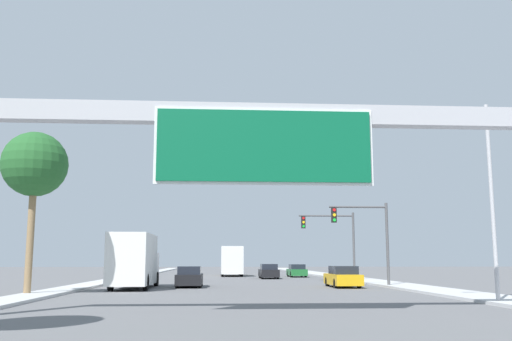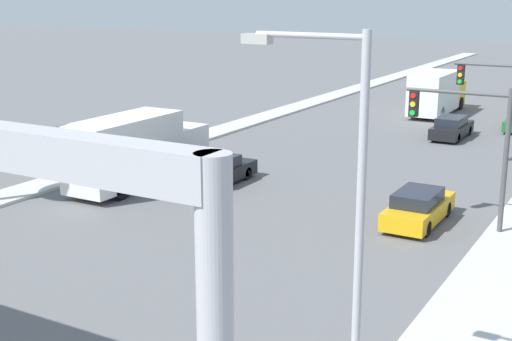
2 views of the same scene
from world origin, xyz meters
name	(u,v)px [view 1 (image 1 of 2)]	position (x,y,z in m)	size (l,w,h in m)	color
sidewalk_right	(337,276)	(11.25, 60.00, 0.07)	(3.00, 120.00, 0.15)	#BEBEBE
median_strip_left	(130,277)	(-10.75, 60.00, 0.07)	(2.00, 120.00, 0.15)	#BEBEBE
sign_gantry	(264,146)	(0.00, 17.91, 5.76)	(20.45, 0.73, 7.25)	#B2B2B7
car_mid_right	(190,277)	(-3.50, 38.81, 0.67)	(1.73, 4.77, 1.42)	black
car_mid_left	(269,272)	(3.50, 56.04, 0.68)	(1.76, 4.70, 1.44)	black
car_far_center	(343,277)	(7.00, 37.82, 0.68)	(1.79, 4.71, 1.44)	gold
car_far_right	(297,271)	(7.00, 60.99, 0.65)	(1.74, 4.57, 1.37)	#1E662D
truck_box_primary	(135,261)	(-7.00, 36.81, 1.77)	(2.40, 8.88, 3.50)	white
truck_box_secondary	(232,261)	(0.00, 64.58, 1.69)	(2.40, 8.45, 3.32)	yellow
traffic_light_near_intersection	(368,230)	(8.90, 38.00, 3.93)	(4.16, 0.32, 5.83)	#4C4C4F
traffic_light_mid_block	(335,234)	(8.65, 48.00, 4.07)	(4.89, 0.32, 5.96)	#4C4C4F
palm_tree_background	(35,166)	(-11.48, 29.62, 6.89)	(3.50, 3.50, 8.71)	#8C704C
street_lamp_right	(483,184)	(10.01, 22.60, 5.16)	(2.73, 0.28, 8.72)	#B2B2B7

